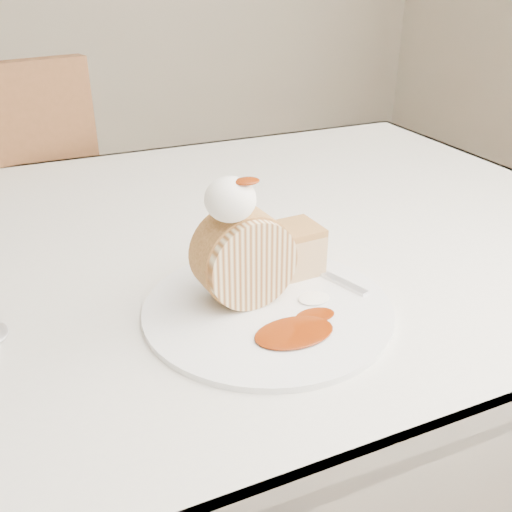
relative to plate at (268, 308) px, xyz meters
name	(u,v)px	position (x,y,z in m)	size (l,w,h in m)	color
table	(168,295)	(-0.06, 0.22, -0.09)	(1.40, 0.90, 0.75)	beige
plate	(268,308)	(0.00, 0.00, 0.00)	(0.28, 0.28, 0.01)	white
roulade_slice	(244,258)	(-0.02, 0.03, 0.06)	(0.10, 0.10, 0.06)	beige
cake_chunk	(293,252)	(0.06, 0.06, 0.03)	(0.06, 0.06, 0.05)	#BA8246
whipped_cream	(230,199)	(-0.04, 0.02, 0.13)	(0.05, 0.05, 0.05)	white
caramel_drizzle	(247,175)	(-0.02, 0.01, 0.16)	(0.03, 0.02, 0.01)	#6C2004
caramel_pool	(294,332)	(0.00, -0.06, 0.01)	(0.09, 0.06, 0.00)	#6C2004
fork	(327,275)	(0.10, 0.03, 0.01)	(0.02, 0.17, 0.00)	silver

